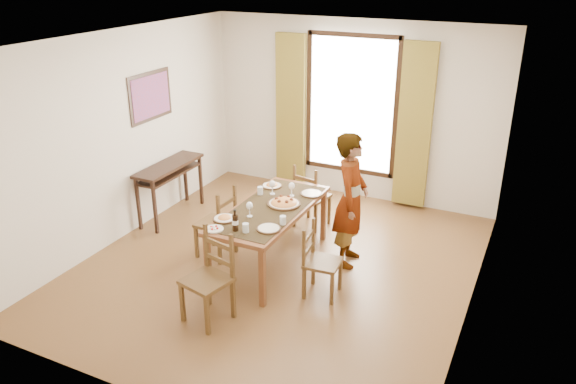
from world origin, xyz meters
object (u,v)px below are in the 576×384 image
at_px(pasta_platter, 284,201).
at_px(dining_table, 270,213).
at_px(man, 351,200).
at_px(console_table, 169,172).

bearing_deg(pasta_platter, dining_table, -129.68).
xyz_separation_m(man, pasta_platter, (-0.73, -0.31, -0.03)).
bearing_deg(pasta_platter, man, 23.20).
distance_m(console_table, man, 2.77).
height_order(dining_table, man, man).
bearing_deg(man, dining_table, 109.67).
relative_size(console_table, dining_table, 0.65).
bearing_deg(dining_table, console_table, 162.78).
bearing_deg(man, pasta_platter, 104.78).
bearing_deg(man, console_table, 78.65).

